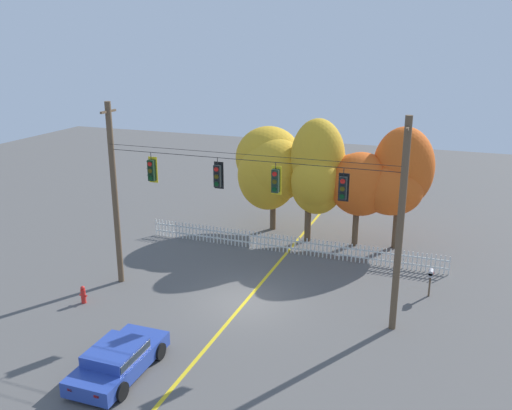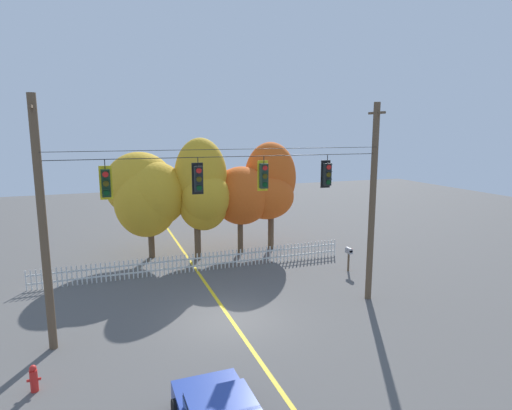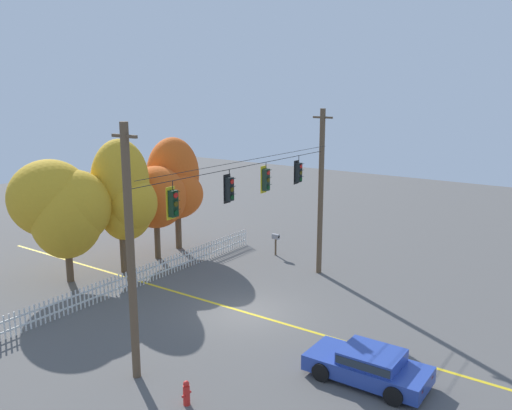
{
  "view_description": "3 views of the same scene",
  "coord_description": "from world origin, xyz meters",
  "px_view_note": "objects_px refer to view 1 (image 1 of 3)",
  "views": [
    {
      "loc": [
        8.3,
        -20.81,
        11.49
      ],
      "look_at": [
        0.55,
        -0.03,
        4.69
      ],
      "focal_mm": 38.45,
      "sensor_mm": 36.0,
      "label": 1
    },
    {
      "loc": [
        -4.57,
        -15.4,
        7.56
      ],
      "look_at": [
        0.99,
        -0.25,
        4.72
      ],
      "focal_mm": 29.61,
      "sensor_mm": 36.0,
      "label": 2
    },
    {
      "loc": [
        -17.95,
        -13.11,
        9.8
      ],
      "look_at": [
        0.58,
        -0.04,
        4.82
      ],
      "focal_mm": 37.64,
      "sensor_mm": 36.0,
      "label": 3
    }
  ],
  "objects_px": {
    "traffic_signal_southbound_primary": "(218,176)",
    "roadside_mailbox": "(431,275)",
    "traffic_signal_eastbound_side": "(152,170)",
    "parked_car": "(118,359)",
    "autumn_maple_far_west": "(398,177)",
    "autumn_maple_mid": "(317,172)",
    "autumn_oak_far_east": "(359,182)",
    "traffic_signal_northbound_secondary": "(276,181)",
    "traffic_signal_northbound_primary": "(343,188)",
    "fire_hydrant": "(83,295)",
    "autumn_maple_near_fence": "(270,167)"
  },
  "relations": [
    {
      "from": "autumn_maple_near_fence",
      "to": "roadside_mailbox",
      "type": "distance_m",
      "value": 12.1
    },
    {
      "from": "traffic_signal_northbound_primary",
      "to": "autumn_maple_mid",
      "type": "xyz_separation_m",
      "value": [
        -3.26,
        8.81,
        -1.63
      ]
    },
    {
      "from": "parked_car",
      "to": "autumn_oak_far_east",
      "type": "bearing_deg",
      "value": 70.67
    },
    {
      "from": "fire_hydrant",
      "to": "parked_car",
      "type": "bearing_deg",
      "value": -41.57
    },
    {
      "from": "traffic_signal_eastbound_side",
      "to": "roadside_mailbox",
      "type": "relative_size",
      "value": 1.07
    },
    {
      "from": "autumn_oak_far_east",
      "to": "roadside_mailbox",
      "type": "xyz_separation_m",
      "value": [
        4.41,
        -5.5,
        -2.62
      ]
    },
    {
      "from": "traffic_signal_northbound_secondary",
      "to": "parked_car",
      "type": "relative_size",
      "value": 0.34
    },
    {
      "from": "traffic_signal_eastbound_side",
      "to": "parked_car",
      "type": "distance_m",
      "value": 8.75
    },
    {
      "from": "traffic_signal_northbound_primary",
      "to": "autumn_maple_mid",
      "type": "relative_size",
      "value": 0.19
    },
    {
      "from": "traffic_signal_southbound_primary",
      "to": "roadside_mailbox",
      "type": "bearing_deg",
      "value": 21.73
    },
    {
      "from": "traffic_signal_southbound_primary",
      "to": "roadside_mailbox",
      "type": "distance_m",
      "value": 10.75
    },
    {
      "from": "traffic_signal_eastbound_side",
      "to": "autumn_maple_mid",
      "type": "relative_size",
      "value": 0.2
    },
    {
      "from": "autumn_maple_mid",
      "to": "fire_hydrant",
      "type": "xyz_separation_m",
      "value": [
        -7.77,
        -11.39,
        -3.74
      ]
    },
    {
      "from": "traffic_signal_northbound_secondary",
      "to": "autumn_maple_far_west",
      "type": "bearing_deg",
      "value": 67.02
    },
    {
      "from": "parked_car",
      "to": "roadside_mailbox",
      "type": "bearing_deg",
      "value": 45.9
    },
    {
      "from": "autumn_maple_near_fence",
      "to": "autumn_maple_far_west",
      "type": "relative_size",
      "value": 0.92
    },
    {
      "from": "autumn_maple_mid",
      "to": "autumn_oak_far_east",
      "type": "distance_m",
      "value": 2.44
    },
    {
      "from": "autumn_maple_mid",
      "to": "traffic_signal_northbound_primary",
      "type": "bearing_deg",
      "value": -69.7
    },
    {
      "from": "traffic_signal_northbound_primary",
      "to": "parked_car",
      "type": "xyz_separation_m",
      "value": [
        -6.4,
        -6.68,
        -5.17
      ]
    },
    {
      "from": "roadside_mailbox",
      "to": "traffic_signal_northbound_secondary",
      "type": "bearing_deg",
      "value": -150.63
    },
    {
      "from": "traffic_signal_eastbound_side",
      "to": "autumn_oak_far_east",
      "type": "xyz_separation_m",
      "value": [
        7.8,
        9.07,
        -2.08
      ]
    },
    {
      "from": "autumn_maple_far_west",
      "to": "parked_car",
      "type": "bearing_deg",
      "value": -115.2
    },
    {
      "from": "traffic_signal_northbound_primary",
      "to": "fire_hydrant",
      "type": "bearing_deg",
      "value": -166.83
    },
    {
      "from": "traffic_signal_northbound_primary",
      "to": "fire_hydrant",
      "type": "height_order",
      "value": "traffic_signal_northbound_primary"
    },
    {
      "from": "traffic_signal_eastbound_side",
      "to": "autumn_maple_near_fence",
      "type": "distance_m",
      "value": 10.24
    },
    {
      "from": "autumn_maple_mid",
      "to": "fire_hydrant",
      "type": "bearing_deg",
      "value": -124.29
    },
    {
      "from": "traffic_signal_northbound_primary",
      "to": "traffic_signal_eastbound_side",
      "type": "bearing_deg",
      "value": 180.0
    },
    {
      "from": "autumn_maple_mid",
      "to": "traffic_signal_eastbound_side",
      "type": "bearing_deg",
      "value": -121.61
    },
    {
      "from": "traffic_signal_eastbound_side",
      "to": "traffic_signal_northbound_primary",
      "type": "height_order",
      "value": "same"
    },
    {
      "from": "fire_hydrant",
      "to": "roadside_mailbox",
      "type": "distance_m",
      "value": 15.82
    },
    {
      "from": "traffic_signal_eastbound_side",
      "to": "roadside_mailbox",
      "type": "distance_m",
      "value": 13.57
    },
    {
      "from": "autumn_oak_far_east",
      "to": "parked_car",
      "type": "height_order",
      "value": "autumn_oak_far_east"
    },
    {
      "from": "parked_car",
      "to": "traffic_signal_northbound_secondary",
      "type": "bearing_deg",
      "value": 61.78
    },
    {
      "from": "parked_car",
      "to": "fire_hydrant",
      "type": "bearing_deg",
      "value": 138.43
    },
    {
      "from": "traffic_signal_southbound_primary",
      "to": "traffic_signal_northbound_primary",
      "type": "xyz_separation_m",
      "value": [
        5.44,
        -0.0,
        -0.02
      ]
    },
    {
      "from": "traffic_signal_northbound_secondary",
      "to": "autumn_maple_mid",
      "type": "relative_size",
      "value": 0.19
    },
    {
      "from": "traffic_signal_southbound_primary",
      "to": "autumn_oak_far_east",
      "type": "bearing_deg",
      "value": 63.33
    },
    {
      "from": "parked_car",
      "to": "traffic_signal_southbound_primary",
      "type": "bearing_deg",
      "value": 81.75
    },
    {
      "from": "traffic_signal_northbound_secondary",
      "to": "autumn_oak_far_east",
      "type": "height_order",
      "value": "traffic_signal_northbound_secondary"
    },
    {
      "from": "traffic_signal_northbound_primary",
      "to": "traffic_signal_southbound_primary",
      "type": "bearing_deg",
      "value": 180.0
    },
    {
      "from": "traffic_signal_southbound_primary",
      "to": "traffic_signal_northbound_secondary",
      "type": "height_order",
      "value": "same"
    },
    {
      "from": "traffic_signal_southbound_primary",
      "to": "traffic_signal_northbound_primary",
      "type": "distance_m",
      "value": 5.44
    },
    {
      "from": "traffic_signal_eastbound_side",
      "to": "traffic_signal_northbound_primary",
      "type": "xyz_separation_m",
      "value": [
        8.68,
        -0.0,
        0.0
      ]
    },
    {
      "from": "autumn_oak_far_east",
      "to": "parked_car",
      "type": "xyz_separation_m",
      "value": [
        -5.53,
        -15.75,
        -3.09
      ]
    },
    {
      "from": "traffic_signal_eastbound_side",
      "to": "parked_car",
      "type": "xyz_separation_m",
      "value": [
        2.28,
        -6.68,
        -5.17
      ]
    },
    {
      "from": "autumn_maple_near_fence",
      "to": "autumn_maple_far_west",
      "type": "height_order",
      "value": "autumn_maple_far_west"
    },
    {
      "from": "traffic_signal_northbound_primary",
      "to": "autumn_oak_far_east",
      "type": "relative_size",
      "value": 0.26
    },
    {
      "from": "traffic_signal_southbound_primary",
      "to": "autumn_maple_mid",
      "type": "distance_m",
      "value": 9.23
    },
    {
      "from": "traffic_signal_southbound_primary",
      "to": "autumn_maple_mid",
      "type": "height_order",
      "value": "autumn_maple_mid"
    },
    {
      "from": "autumn_maple_near_fence",
      "to": "fire_hydrant",
      "type": "height_order",
      "value": "autumn_maple_near_fence"
    }
  ]
}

